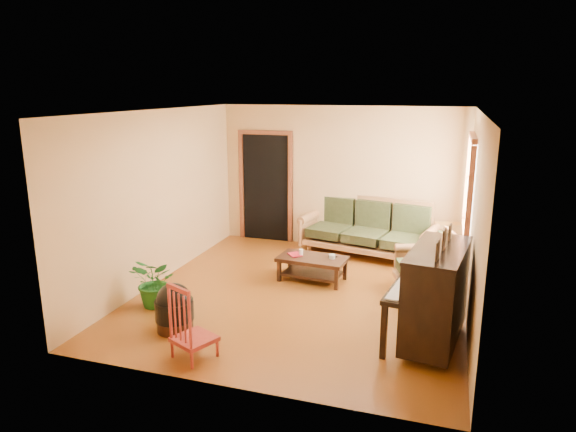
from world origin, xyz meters
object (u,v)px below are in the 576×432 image
(potted_plant, at_px, (156,282))
(footstool, at_px, (175,313))
(sofa, at_px, (367,228))
(red_chair, at_px, (193,320))
(armchair, at_px, (426,263))
(coffee_table, at_px, (312,269))
(ceramic_crock, at_px, (451,252))
(piano, at_px, (436,297))

(potted_plant, bearing_deg, footstool, -42.64)
(sofa, distance_m, red_chair, 4.30)
(armchair, xyz_separation_m, red_chair, (-2.31, -2.65, -0.02))
(sofa, xyz_separation_m, coffee_table, (-0.59, -1.47, -0.31))
(ceramic_crock, bearing_deg, coffee_table, -139.56)
(piano, xyz_separation_m, footstool, (-3.04, -0.59, -0.36))
(piano, xyz_separation_m, red_chair, (-2.50, -1.10, -0.15))
(piano, relative_size, ceramic_crock, 5.10)
(ceramic_crock, bearing_deg, potted_plant, -138.78)
(footstool, distance_m, ceramic_crock, 5.04)
(red_chair, distance_m, ceramic_crock, 5.15)
(sofa, bearing_deg, ceramic_crock, 22.51)
(coffee_table, xyz_separation_m, footstool, (-1.17, -2.14, 0.04))
(armchair, bearing_deg, red_chair, -149.56)
(sofa, bearing_deg, armchair, -41.63)
(coffee_table, height_order, potted_plant, potted_plant)
(potted_plant, bearing_deg, piano, 0.62)
(sofa, distance_m, footstool, 4.03)
(sofa, relative_size, coffee_table, 2.24)
(coffee_table, distance_m, ceramic_crock, 2.68)
(coffee_table, relative_size, red_chair, 1.18)
(coffee_table, bearing_deg, piano, -39.79)
(ceramic_crock, xyz_separation_m, potted_plant, (-3.81, -3.34, 0.22))
(sofa, xyz_separation_m, potted_plant, (-2.36, -3.06, -0.14))
(potted_plant, bearing_deg, sofa, 52.43)
(armchair, distance_m, footstool, 3.57)
(sofa, relative_size, armchair, 2.52)
(footstool, distance_m, red_chair, 0.78)
(armchair, bearing_deg, piano, -101.59)
(coffee_table, distance_m, piano, 2.46)
(piano, xyz_separation_m, potted_plant, (-3.63, -0.04, -0.23))
(piano, relative_size, red_chair, 1.51)
(piano, relative_size, potted_plant, 1.88)
(coffee_table, height_order, red_chair, red_chair)
(coffee_table, xyz_separation_m, ceramic_crock, (2.04, 1.74, -0.06))
(footstool, relative_size, red_chair, 0.54)
(red_chair, bearing_deg, ceramic_crock, 83.41)
(piano, distance_m, ceramic_crock, 3.33)
(ceramic_crock, bearing_deg, sofa, -169.37)
(sofa, height_order, red_chair, sofa)
(sofa, distance_m, coffee_table, 1.61)
(coffee_table, height_order, piano, piano)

